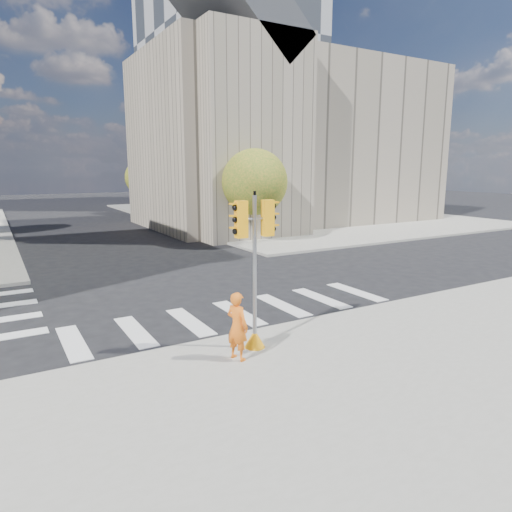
{
  "coord_description": "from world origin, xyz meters",
  "views": [
    {
      "loc": [
        -7.19,
        -15.38,
        4.96
      ],
      "look_at": [
        0.22,
        -2.67,
        2.1
      ],
      "focal_mm": 32.0,
      "sensor_mm": 36.0,
      "label": 1
    }
  ],
  "objects_px": {
    "lamp_near": "(233,173)",
    "photographer": "(237,326)",
    "traffic_signal": "(255,284)",
    "lamp_far": "(167,171)"
  },
  "relations": [
    {
      "from": "lamp_near",
      "to": "photographer",
      "type": "distance_m",
      "value": 22.41
    },
    {
      "from": "traffic_signal",
      "to": "photographer",
      "type": "xyz_separation_m",
      "value": [
        -0.77,
        -0.46,
        -0.89
      ]
    },
    {
      "from": "lamp_near",
      "to": "lamp_far",
      "type": "bearing_deg",
      "value": 90.0
    },
    {
      "from": "lamp_far",
      "to": "traffic_signal",
      "type": "relative_size",
      "value": 1.92
    },
    {
      "from": "lamp_near",
      "to": "photographer",
      "type": "xyz_separation_m",
      "value": [
        -10.09,
        -19.7,
        -3.55
      ]
    },
    {
      "from": "traffic_signal",
      "to": "photographer",
      "type": "height_order",
      "value": "traffic_signal"
    },
    {
      "from": "lamp_far",
      "to": "lamp_near",
      "type": "bearing_deg",
      "value": -90.0
    },
    {
      "from": "lamp_far",
      "to": "traffic_signal",
      "type": "height_order",
      "value": "lamp_far"
    },
    {
      "from": "traffic_signal",
      "to": "photographer",
      "type": "relative_size",
      "value": 2.39
    },
    {
      "from": "lamp_near",
      "to": "traffic_signal",
      "type": "xyz_separation_m",
      "value": [
        -9.32,
        -19.24,
        -2.65
      ]
    }
  ]
}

